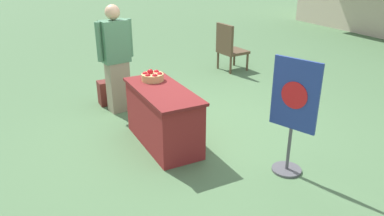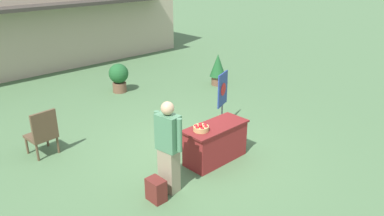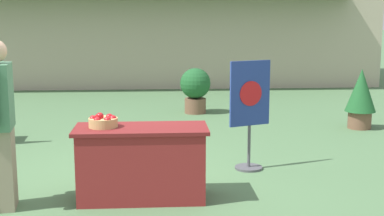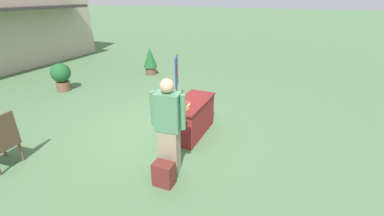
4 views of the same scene
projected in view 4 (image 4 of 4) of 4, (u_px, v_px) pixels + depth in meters
ground_plane at (165, 129)px, 6.11m from camera, size 120.00×120.00×0.00m
display_table at (192, 117)px, 5.79m from camera, size 1.43×0.62×0.80m
apple_basket at (183, 105)px, 5.28m from camera, size 0.31×0.31×0.16m
person_visitor at (169, 127)px, 4.33m from camera, size 0.31×0.61×1.75m
backpack at (164, 174)px, 4.27m from camera, size 0.24×0.34×0.42m
poster_board at (177, 79)px, 7.16m from camera, size 0.54×0.36×1.41m
potted_plant_far_right at (61, 75)px, 8.38m from camera, size 0.62×0.62×0.92m
potted_plant_far_left at (150, 60)px, 10.09m from camera, size 0.53×0.53×1.06m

